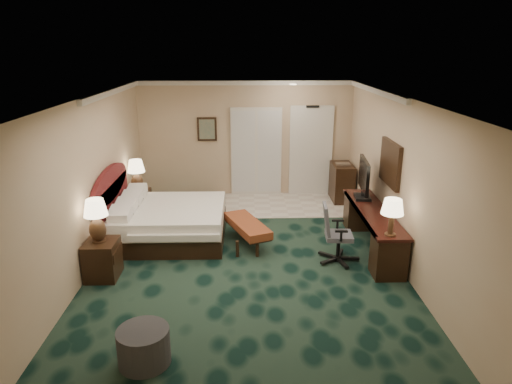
{
  "coord_description": "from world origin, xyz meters",
  "views": [
    {
      "loc": [
        -0.01,
        -6.88,
        3.47
      ],
      "look_at": [
        0.17,
        0.6,
        1.05
      ],
      "focal_mm": 32.0,
      "sensor_mm": 36.0,
      "label": 1
    }
  ],
  "objects_px": {
    "lamp_near": "(97,221)",
    "bed_bench": "(247,233)",
    "desk": "(372,230)",
    "bed": "(171,223)",
    "ottoman": "(144,346)",
    "desk_chair": "(339,233)",
    "lamp_far": "(137,176)",
    "tv": "(364,179)",
    "nightstand_far": "(140,203)",
    "minibar": "(342,182)",
    "nightstand_near": "(102,259)"
  },
  "relations": [
    {
      "from": "lamp_near",
      "to": "desk_chair",
      "type": "height_order",
      "value": "lamp_near"
    },
    {
      "from": "bed",
      "to": "nightstand_far",
      "type": "height_order",
      "value": "bed"
    },
    {
      "from": "nightstand_near",
      "to": "lamp_near",
      "type": "height_order",
      "value": "lamp_near"
    },
    {
      "from": "nightstand_near",
      "to": "bed_bench",
      "type": "height_order",
      "value": "nightstand_near"
    },
    {
      "from": "lamp_near",
      "to": "ottoman",
      "type": "distance_m",
      "value": 2.44
    },
    {
      "from": "desk",
      "to": "desk_chair",
      "type": "xyz_separation_m",
      "value": [
        -0.68,
        -0.46,
        0.14
      ]
    },
    {
      "from": "nightstand_near",
      "to": "ottoman",
      "type": "distance_m",
      "value": 2.31
    },
    {
      "from": "bed_bench",
      "to": "tv",
      "type": "relative_size",
      "value": 1.32
    },
    {
      "from": "nightstand_far",
      "to": "desk_chair",
      "type": "distance_m",
      "value": 4.45
    },
    {
      "from": "nightstand_far",
      "to": "bed_bench",
      "type": "relative_size",
      "value": 0.42
    },
    {
      "from": "tv",
      "to": "nightstand_far",
      "type": "bearing_deg",
      "value": 171.55
    },
    {
      "from": "ottoman",
      "to": "nightstand_near",
      "type": "bearing_deg",
      "value": 117.41
    },
    {
      "from": "nightstand_near",
      "to": "nightstand_far",
      "type": "height_order",
      "value": "nightstand_near"
    },
    {
      "from": "lamp_far",
      "to": "tv",
      "type": "relative_size",
      "value": 0.71
    },
    {
      "from": "lamp_near",
      "to": "bed_bench",
      "type": "distance_m",
      "value": 2.67
    },
    {
      "from": "desk_chair",
      "to": "minibar",
      "type": "relative_size",
      "value": 1.15
    },
    {
      "from": "tv",
      "to": "minibar",
      "type": "xyz_separation_m",
      "value": [
        0.04,
        2.01,
        -0.66
      ]
    },
    {
      "from": "lamp_far",
      "to": "desk_chair",
      "type": "height_order",
      "value": "lamp_far"
    },
    {
      "from": "bed",
      "to": "desk",
      "type": "height_order",
      "value": "desk"
    },
    {
      "from": "bed",
      "to": "ottoman",
      "type": "distance_m",
      "value": 3.54
    },
    {
      "from": "lamp_near",
      "to": "desk_chair",
      "type": "bearing_deg",
      "value": 6.92
    },
    {
      "from": "desk",
      "to": "lamp_near",
      "type": "bearing_deg",
      "value": -168.38
    },
    {
      "from": "desk",
      "to": "ottoman",
      "type": "bearing_deg",
      "value": -138.62
    },
    {
      "from": "nightstand_far",
      "to": "lamp_far",
      "type": "xyz_separation_m",
      "value": [
        -0.01,
        -0.04,
        0.61
      ]
    },
    {
      "from": "lamp_far",
      "to": "tv",
      "type": "distance_m",
      "value": 4.61
    },
    {
      "from": "desk_chair",
      "to": "lamp_far",
      "type": "bearing_deg",
      "value": 153.24
    },
    {
      "from": "bed_bench",
      "to": "desk",
      "type": "relative_size",
      "value": 0.51
    },
    {
      "from": "nightstand_far",
      "to": "desk",
      "type": "height_order",
      "value": "desk"
    },
    {
      "from": "bed",
      "to": "tv",
      "type": "distance_m",
      "value": 3.68
    },
    {
      "from": "bed",
      "to": "lamp_near",
      "type": "bearing_deg",
      "value": -120.26
    },
    {
      "from": "bed",
      "to": "bed_bench",
      "type": "xyz_separation_m",
      "value": [
        1.42,
        -0.27,
        -0.1
      ]
    },
    {
      "from": "lamp_near",
      "to": "desk_chair",
      "type": "distance_m",
      "value": 3.85
    },
    {
      "from": "bed",
      "to": "minibar",
      "type": "relative_size",
      "value": 2.29
    },
    {
      "from": "ottoman",
      "to": "minibar",
      "type": "xyz_separation_m",
      "value": [
        3.4,
        5.67,
        0.22
      ]
    },
    {
      "from": "desk",
      "to": "desk_chair",
      "type": "distance_m",
      "value": 0.83
    },
    {
      "from": "tv",
      "to": "desk_chair",
      "type": "xyz_separation_m",
      "value": [
        -0.65,
        -1.14,
        -0.6
      ]
    },
    {
      "from": "bed_bench",
      "to": "bed",
      "type": "bearing_deg",
      "value": 146.49
    },
    {
      "from": "bed_bench",
      "to": "ottoman",
      "type": "relative_size",
      "value": 2.13
    },
    {
      "from": "lamp_far",
      "to": "desk",
      "type": "bearing_deg",
      "value": -21.87
    },
    {
      "from": "lamp_far",
      "to": "desk_chair",
      "type": "relative_size",
      "value": 0.68
    },
    {
      "from": "lamp_far",
      "to": "desk",
      "type": "height_order",
      "value": "lamp_far"
    },
    {
      "from": "bed",
      "to": "lamp_far",
      "type": "height_order",
      "value": "lamp_far"
    },
    {
      "from": "desk_chair",
      "to": "desk",
      "type": "bearing_deg",
      "value": 38.06
    },
    {
      "from": "tv",
      "to": "desk_chair",
      "type": "bearing_deg",
      "value": -113.64
    },
    {
      "from": "nightstand_near",
      "to": "nightstand_far",
      "type": "bearing_deg",
      "value": 90.56
    },
    {
      "from": "bed_bench",
      "to": "desk_chair",
      "type": "xyz_separation_m",
      "value": [
        1.52,
        -0.73,
        0.28
      ]
    },
    {
      "from": "nightstand_far",
      "to": "ottoman",
      "type": "xyz_separation_m",
      "value": [
        1.09,
        -4.83,
        -0.05
      ]
    },
    {
      "from": "bed",
      "to": "tv",
      "type": "relative_size",
      "value": 2.06
    },
    {
      "from": "bed",
      "to": "nightstand_far",
      "type": "distance_m",
      "value": 1.56
    },
    {
      "from": "bed",
      "to": "minibar",
      "type": "xyz_separation_m",
      "value": [
        3.63,
        2.14,
        0.12
      ]
    }
  ]
}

